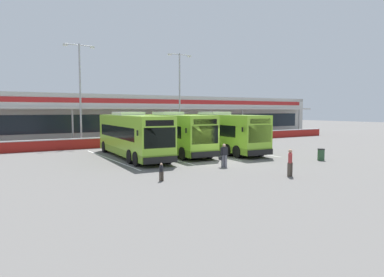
{
  "coord_description": "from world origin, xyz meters",
  "views": [
    {
      "loc": [
        -14.94,
        -20.99,
        3.88
      ],
      "look_at": [
        -0.28,
        3.0,
        1.6
      ],
      "focal_mm": 32.14,
      "sensor_mm": 36.0,
      "label": 1
    }
  ],
  "objects_px": {
    "coach_bus_leftmost": "(132,136)",
    "pedestrian_child": "(161,171)",
    "lamp_post_centre": "(180,91)",
    "coach_bus_centre": "(219,133)",
    "lamp_post_west": "(80,88)",
    "coach_bus_left_centre": "(172,134)",
    "pedestrian_in_dark_coat": "(290,162)",
    "litter_bin": "(321,154)",
    "pedestrian_with_handbag": "(224,155)"
  },
  "relations": [
    {
      "from": "coach_bus_left_centre",
      "to": "pedestrian_with_handbag",
      "type": "height_order",
      "value": "coach_bus_left_centre"
    },
    {
      "from": "coach_bus_centre",
      "to": "pedestrian_child",
      "type": "relative_size",
      "value": 12.23
    },
    {
      "from": "pedestrian_with_handbag",
      "to": "pedestrian_in_dark_coat",
      "type": "relative_size",
      "value": 1.0
    },
    {
      "from": "coach_bus_left_centre",
      "to": "lamp_post_west",
      "type": "distance_m",
      "value": 12.6
    },
    {
      "from": "coach_bus_left_centre",
      "to": "lamp_post_centre",
      "type": "bearing_deg",
      "value": 57.34
    },
    {
      "from": "lamp_post_west",
      "to": "pedestrian_in_dark_coat",
      "type": "bearing_deg",
      "value": -75.39
    },
    {
      "from": "coach_bus_leftmost",
      "to": "coach_bus_centre",
      "type": "height_order",
      "value": "same"
    },
    {
      "from": "pedestrian_in_dark_coat",
      "to": "coach_bus_left_centre",
      "type": "bearing_deg",
      "value": 92.3
    },
    {
      "from": "pedestrian_with_handbag",
      "to": "lamp_post_west",
      "type": "relative_size",
      "value": 0.15
    },
    {
      "from": "pedestrian_in_dark_coat",
      "to": "pedestrian_child",
      "type": "bearing_deg",
      "value": 158.42
    },
    {
      "from": "coach_bus_leftmost",
      "to": "lamp_post_west",
      "type": "height_order",
      "value": "lamp_post_west"
    },
    {
      "from": "coach_bus_centre",
      "to": "litter_bin",
      "type": "height_order",
      "value": "coach_bus_centre"
    },
    {
      "from": "coach_bus_leftmost",
      "to": "coach_bus_centre",
      "type": "bearing_deg",
      "value": -2.39
    },
    {
      "from": "coach_bus_leftmost",
      "to": "coach_bus_left_centre",
      "type": "distance_m",
      "value": 4.35
    },
    {
      "from": "coach_bus_leftmost",
      "to": "pedestrian_with_handbag",
      "type": "relative_size",
      "value": 7.58
    },
    {
      "from": "lamp_post_west",
      "to": "lamp_post_centre",
      "type": "bearing_deg",
      "value": -1.01
    },
    {
      "from": "coach_bus_leftmost",
      "to": "lamp_post_west",
      "type": "relative_size",
      "value": 1.12
    },
    {
      "from": "coach_bus_leftmost",
      "to": "coach_bus_centre",
      "type": "relative_size",
      "value": 1.0
    },
    {
      "from": "coach_bus_left_centre",
      "to": "coach_bus_centre",
      "type": "distance_m",
      "value": 4.6
    },
    {
      "from": "coach_bus_leftmost",
      "to": "pedestrian_child",
      "type": "distance_m",
      "value": 10.3
    },
    {
      "from": "pedestrian_with_handbag",
      "to": "lamp_post_centre",
      "type": "relative_size",
      "value": 0.15
    },
    {
      "from": "pedestrian_in_dark_coat",
      "to": "lamp_post_west",
      "type": "height_order",
      "value": "lamp_post_west"
    },
    {
      "from": "coach_bus_leftmost",
      "to": "pedestrian_child",
      "type": "height_order",
      "value": "coach_bus_leftmost"
    },
    {
      "from": "coach_bus_centre",
      "to": "litter_bin",
      "type": "distance_m",
      "value": 9.68
    },
    {
      "from": "pedestrian_in_dark_coat",
      "to": "litter_bin",
      "type": "distance_m",
      "value": 7.88
    },
    {
      "from": "pedestrian_child",
      "to": "lamp_post_west",
      "type": "relative_size",
      "value": 0.09
    },
    {
      "from": "coach_bus_left_centre",
      "to": "litter_bin",
      "type": "height_order",
      "value": "coach_bus_left_centre"
    },
    {
      "from": "pedestrian_with_handbag",
      "to": "coach_bus_leftmost",
      "type": "bearing_deg",
      "value": 113.51
    },
    {
      "from": "coach_bus_leftmost",
      "to": "pedestrian_in_dark_coat",
      "type": "relative_size",
      "value": 7.58
    },
    {
      "from": "coach_bus_centre",
      "to": "pedestrian_with_handbag",
      "type": "height_order",
      "value": "coach_bus_centre"
    },
    {
      "from": "coach_bus_left_centre",
      "to": "pedestrian_in_dark_coat",
      "type": "relative_size",
      "value": 7.58
    },
    {
      "from": "pedestrian_with_handbag",
      "to": "lamp_post_centre",
      "type": "xyz_separation_m",
      "value": [
        7.24,
        19.0,
        5.43
      ]
    },
    {
      "from": "pedestrian_in_dark_coat",
      "to": "lamp_post_centre",
      "type": "relative_size",
      "value": 0.15
    },
    {
      "from": "lamp_post_centre",
      "to": "coach_bus_leftmost",
      "type": "bearing_deg",
      "value": -134.35
    },
    {
      "from": "coach_bus_leftmost",
      "to": "coach_bus_left_centre",
      "type": "relative_size",
      "value": 1.0
    },
    {
      "from": "coach_bus_leftmost",
      "to": "pedestrian_child",
      "type": "relative_size",
      "value": 12.23
    },
    {
      "from": "coach_bus_left_centre",
      "to": "lamp_post_centre",
      "type": "relative_size",
      "value": 1.12
    },
    {
      "from": "coach_bus_centre",
      "to": "pedestrian_in_dark_coat",
      "type": "height_order",
      "value": "coach_bus_centre"
    },
    {
      "from": "pedestrian_with_handbag",
      "to": "coach_bus_left_centre",
      "type": "bearing_deg",
      "value": 85.06
    },
    {
      "from": "coach_bus_centre",
      "to": "pedestrian_in_dark_coat",
      "type": "relative_size",
      "value": 7.58
    },
    {
      "from": "coach_bus_centre",
      "to": "pedestrian_child",
      "type": "distance_m",
      "value": 14.61
    },
    {
      "from": "coach_bus_centre",
      "to": "pedestrian_in_dark_coat",
      "type": "bearing_deg",
      "value": -107.34
    },
    {
      "from": "litter_bin",
      "to": "pedestrian_child",
      "type": "bearing_deg",
      "value": -177.65
    },
    {
      "from": "lamp_post_west",
      "to": "lamp_post_centre",
      "type": "relative_size",
      "value": 1.0
    },
    {
      "from": "pedestrian_child",
      "to": "litter_bin",
      "type": "relative_size",
      "value": 1.08
    },
    {
      "from": "coach_bus_left_centre",
      "to": "pedestrian_child",
      "type": "xyz_separation_m",
      "value": [
        -6.51,
        -10.86,
        -1.24
      ]
    },
    {
      "from": "pedestrian_in_dark_coat",
      "to": "litter_bin",
      "type": "relative_size",
      "value": 1.74
    },
    {
      "from": "lamp_post_west",
      "to": "lamp_post_centre",
      "type": "xyz_separation_m",
      "value": [
        12.16,
        -0.21,
        0.0
      ]
    },
    {
      "from": "coach_bus_left_centre",
      "to": "pedestrian_child",
      "type": "height_order",
      "value": "coach_bus_left_centre"
    },
    {
      "from": "pedestrian_in_dark_coat",
      "to": "pedestrian_child",
      "type": "relative_size",
      "value": 1.61
    }
  ]
}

